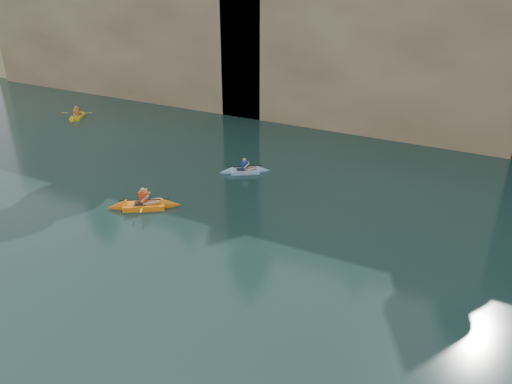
% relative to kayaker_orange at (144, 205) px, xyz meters
% --- Properties ---
extents(ground, '(160.00, 160.00, 0.00)m').
position_rel_kayaker_orange_xyz_m(ground, '(5.59, -7.05, -0.16)').
color(ground, black).
rests_on(ground, ground).
extents(cliff, '(70.00, 16.00, 12.00)m').
position_rel_kayaker_orange_xyz_m(cliff, '(5.59, 22.95, 5.84)').
color(cliff, tan).
rests_on(cliff, ground).
extents(cliff_slab_west, '(26.00, 2.40, 10.56)m').
position_rel_kayaker_orange_xyz_m(cliff_slab_west, '(-14.41, 15.55, 5.12)').
color(cliff_slab_west, tan).
rests_on(cliff_slab_west, ground).
extents(cliff_slab_center, '(24.00, 2.40, 11.40)m').
position_rel_kayaker_orange_xyz_m(cliff_slab_center, '(7.59, 15.55, 5.54)').
color(cliff_slab_center, tan).
rests_on(cliff_slab_center, ground).
extents(sea_cave_west, '(4.50, 1.00, 4.00)m').
position_rel_kayaker_orange_xyz_m(sea_cave_west, '(-12.41, 14.90, 1.84)').
color(sea_cave_west, black).
rests_on(sea_cave_west, ground).
extents(sea_cave_center, '(3.50, 1.00, 3.20)m').
position_rel_kayaker_orange_xyz_m(sea_cave_center, '(1.59, 14.90, 1.44)').
color(sea_cave_center, black).
rests_on(sea_cave_center, ground).
extents(kayaker_orange, '(3.19, 2.44, 1.26)m').
position_rel_kayaker_orange_xyz_m(kayaker_orange, '(0.00, 0.00, 0.00)').
color(kayaker_orange, orange).
rests_on(kayaker_orange, ground).
extents(kayaker_yellow, '(1.93, 2.61, 1.06)m').
position_rel_kayaker_orange_xyz_m(kayaker_yellow, '(-13.13, 8.88, -0.02)').
color(kayaker_yellow, yellow).
rests_on(kayaker_yellow, ground).
extents(kayaker_ltblue_mid, '(2.60, 2.04, 1.03)m').
position_rel_kayaker_orange_xyz_m(kayaker_ltblue_mid, '(2.13, 5.70, -0.03)').
color(kayaker_ltblue_mid, '#7FADD5').
rests_on(kayaker_ltblue_mid, ground).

